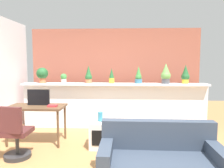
{
  "coord_description": "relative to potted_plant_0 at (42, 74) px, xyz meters",
  "views": [
    {
      "loc": [
        0.19,
        -3.17,
        1.6
      ],
      "look_at": [
        -0.01,
        1.04,
        1.18
      ],
      "focal_mm": 34.36,
      "sensor_mm": 36.0,
      "label": 1
    }
  ],
  "objects": [
    {
      "name": "office_chair",
      "position": [
        0.16,
        -1.73,
        -0.94
      ],
      "size": [
        0.47,
        0.48,
        0.91
      ],
      "color": "#262628",
      "rests_on": "ground"
    },
    {
      "name": "couch",
      "position": [
        2.43,
        -2.4,
        -1.04
      ],
      "size": [
        1.57,
        0.78,
        0.8
      ],
      "color": "#333D4C",
      "rests_on": "ground"
    },
    {
      "name": "potted_plant_6",
      "position": [
        3.44,
        0.07,
        -0.01
      ],
      "size": [
        0.19,
        0.19,
        0.45
      ],
      "color": "gold",
      "rests_on": "plant_shelf"
    },
    {
      "name": "side_cube_shelf",
      "position": [
        1.53,
        -1.17,
        -1.08
      ],
      "size": [
        0.4,
        0.41,
        0.5
      ],
      "color": "silver",
      "rests_on": "ground"
    },
    {
      "name": "brick_wall_behind",
      "position": [
        1.74,
        0.68,
        -0.08
      ],
      "size": [
        4.44,
        0.1,
        2.5
      ],
      "primitive_type": "cube",
      "color": "#9E5442",
      "rests_on": "ground"
    },
    {
      "name": "potted_plant_0",
      "position": [
        0.0,
        0.0,
        0.0
      ],
      "size": [
        0.28,
        0.28,
        0.38
      ],
      "color": "#C66B42",
      "rests_on": "plant_shelf"
    },
    {
      "name": "plant_shelf",
      "position": [
        1.74,
        0.04,
        -0.24
      ],
      "size": [
        4.44,
        0.37,
        0.04
      ],
      "primitive_type": "cube",
      "color": "white",
      "rests_on": "divider_wall"
    },
    {
      "name": "potted_plant_3",
      "position": [
        1.68,
        0.03,
        -0.04
      ],
      "size": [
        0.13,
        0.13,
        0.37
      ],
      "color": "gold",
      "rests_on": "plant_shelf"
    },
    {
      "name": "book_on_desk",
      "position": [
        0.58,
        -1.05,
        -0.56
      ],
      "size": [
        0.18,
        0.12,
        0.04
      ],
      "primitive_type": "cube",
      "color": "#B22D33",
      "rests_on": "desk"
    },
    {
      "name": "potted_plant_5",
      "position": [
        2.96,
        0.02,
        0.01
      ],
      "size": [
        0.23,
        0.23,
        0.48
      ],
      "color": "#4C4C51",
      "rests_on": "plant_shelf"
    },
    {
      "name": "vase_on_shelf",
      "position": [
        1.52,
        -1.14,
        -0.74
      ],
      "size": [
        0.09,
        0.09,
        0.18
      ],
      "primitive_type": "cylinder",
      "color": "teal",
      "rests_on": "side_cube_shelf"
    },
    {
      "name": "tv_monitor",
      "position": [
        0.25,
        -0.91,
        -0.42
      ],
      "size": [
        0.44,
        0.04,
        0.32
      ],
      "primitive_type": "cube",
      "color": "black",
      "rests_on": "desk"
    },
    {
      "name": "desk",
      "position": [
        0.23,
        -0.99,
        -0.66
      ],
      "size": [
        1.1,
        0.6,
        0.75
      ],
      "color": "brown",
      "rests_on": "ground"
    },
    {
      "name": "potted_plant_1",
      "position": [
        0.51,
        0.03,
        -0.09
      ],
      "size": [
        0.15,
        0.15,
        0.23
      ],
      "color": "silver",
      "rests_on": "plant_shelf"
    },
    {
      "name": "ground_plane",
      "position": [
        1.74,
        -1.92,
        -1.33
      ],
      "size": [
        12.0,
        12.0,
        0.0
      ],
      "primitive_type": "plane",
      "color": "#9E7042"
    },
    {
      "name": "divider_wall",
      "position": [
        1.74,
        0.08,
        -0.79
      ],
      "size": [
        4.44,
        0.16,
        1.07
      ],
      "primitive_type": "cube",
      "color": "white",
      "rests_on": "ground"
    },
    {
      "name": "potted_plant_2",
      "position": [
        1.12,
        0.07,
        -0.02
      ],
      "size": [
        0.17,
        0.17,
        0.43
      ],
      "color": "#C66B42",
      "rests_on": "plant_shelf"
    },
    {
      "name": "potted_plant_4",
      "position": [
        2.33,
        0.06,
        -0.04
      ],
      "size": [
        0.17,
        0.17,
        0.41
      ],
      "color": "#386B84",
      "rests_on": "plant_shelf"
    }
  ]
}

